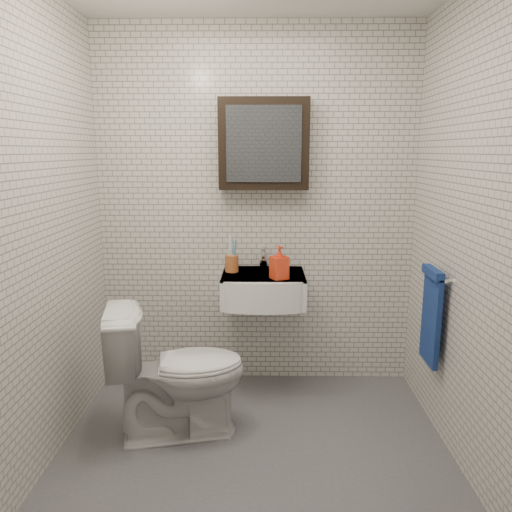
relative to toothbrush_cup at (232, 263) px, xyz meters
name	(u,v)px	position (x,y,z in m)	size (l,w,h in m)	color
ground	(254,455)	(0.16, -0.83, -0.91)	(2.20, 2.00, 0.01)	#515459
room_shell	(253,190)	(0.16, -0.83, 0.55)	(2.22, 2.02, 2.51)	silver
washbasin	(263,289)	(0.21, -0.09, -0.16)	(0.55, 0.50, 0.20)	white
faucet	(263,259)	(0.21, 0.10, 0.00)	(0.06, 0.20, 0.15)	silver
mirror_cabinet	(264,144)	(0.21, 0.10, 0.79)	(0.60, 0.15, 0.60)	black
towel_rail	(432,312)	(1.21, -0.48, -0.19)	(0.09, 0.30, 0.58)	silver
toothbrush_cup	(232,263)	(0.00, 0.00, 0.00)	(0.12, 0.12, 0.25)	#AA592A
soap_bottle	(279,262)	(0.32, -0.19, 0.04)	(0.10, 0.10, 0.22)	orange
toilet	(178,371)	(-0.29, -0.60, -0.52)	(0.44, 0.78, 0.80)	white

